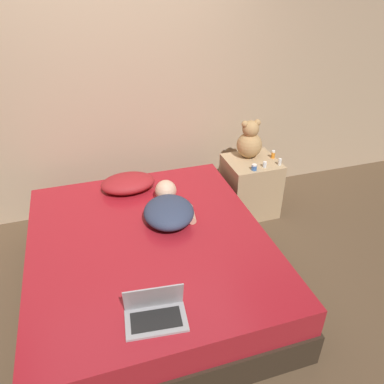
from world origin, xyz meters
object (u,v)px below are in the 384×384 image
object	(u,v)px
laptop	(155,312)
bottle_blue	(254,167)
teddy_bear	(250,141)
bottle_clear	(265,164)
bottle_orange	(273,154)
pillow	(128,183)
bottle_white	(280,162)
person_lying	(169,208)

from	to	relation	value
laptop	bottle_blue	xyz separation A→B (m)	(1.24, 1.31, 0.08)
teddy_bear	bottle_clear	size ratio (longest dim) A/B	6.83
teddy_bear	bottle_orange	size ratio (longest dim) A/B	4.92
pillow	bottle_blue	bearing A→B (deg)	-7.96
laptop	pillow	bearing A→B (deg)	92.95
pillow	bottle_white	distance (m)	1.45
person_lying	bottle_orange	distance (m)	1.31
laptop	bottle_orange	bearing A→B (deg)	50.21
bottle_white	bottle_orange	distance (m)	0.16
teddy_bear	bottle_clear	distance (m)	0.29
bottle_white	teddy_bear	bearing A→B (deg)	128.69
laptop	bottle_clear	bearing A→B (deg)	50.47
pillow	bottle_blue	size ratio (longest dim) A/B	8.28
pillow	person_lying	size ratio (longest dim) A/B	0.74
teddy_bear	bottle_orange	world-z (taller)	teddy_bear
person_lying	laptop	world-z (taller)	laptop
bottle_clear	bottle_orange	xyz separation A→B (m)	(0.17, 0.15, 0.01)
laptop	person_lying	bearing A→B (deg)	77.23
teddy_bear	bottle_white	bearing A→B (deg)	-51.31
person_lying	laptop	size ratio (longest dim) A/B	1.75
bottle_clear	laptop	bearing A→B (deg)	-135.65
laptop	bottle_white	size ratio (longest dim) A/B	5.60
person_lying	laptop	distance (m)	1.01
bottle_blue	bottle_orange	distance (m)	0.34
pillow	bottle_white	bearing A→B (deg)	-5.69
laptop	bottle_orange	distance (m)	2.13
pillow	bottle_orange	size ratio (longest dim) A/B	6.21
pillow	laptop	xyz separation A→B (m)	(-0.08, -1.47, -0.02)
laptop	bottle_blue	world-z (taller)	laptop
pillow	bottle_clear	size ratio (longest dim) A/B	8.61
person_lying	bottle_white	world-z (taller)	person_lying
bottle_orange	bottle_blue	bearing A→B (deg)	-148.81
bottle_blue	bottle_white	world-z (taller)	bottle_white
bottle_blue	bottle_clear	size ratio (longest dim) A/B	1.04
pillow	bottle_orange	xyz separation A→B (m)	(1.45, 0.01, 0.07)
person_lying	bottle_clear	world-z (taller)	person_lying
person_lying	bottle_clear	distance (m)	1.10
bottle_clear	bottle_orange	world-z (taller)	bottle_orange
bottle_blue	bottle_orange	size ratio (longest dim) A/B	0.75
laptop	bottle_blue	size ratio (longest dim) A/B	6.41
teddy_bear	bottle_clear	xyz separation A→B (m)	(0.05, -0.25, -0.14)
laptop	bottle_white	bearing A→B (deg)	47.26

